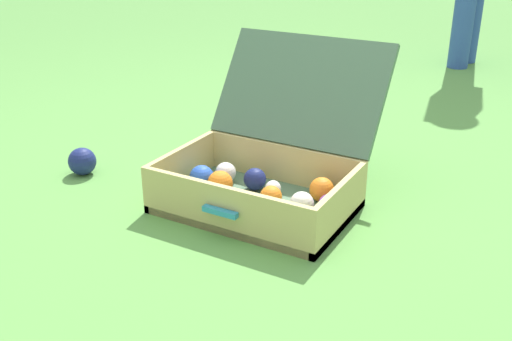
% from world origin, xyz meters
% --- Properties ---
extents(ground_plane, '(16.00, 16.00, 0.00)m').
position_xyz_m(ground_plane, '(0.00, 0.00, 0.00)').
color(ground_plane, '#569342').
extents(open_suitcase, '(0.58, 0.63, 0.48)m').
position_xyz_m(open_suitcase, '(0.05, -0.00, 0.11)').
color(open_suitcase, '#4C7051').
rests_on(open_suitcase, ground).
extents(stray_ball_on_grass, '(0.10, 0.10, 0.10)m').
position_xyz_m(stray_ball_on_grass, '(-0.61, -0.14, 0.05)').
color(stray_ball_on_grass, navy).
rests_on(stray_ball_on_grass, ground).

